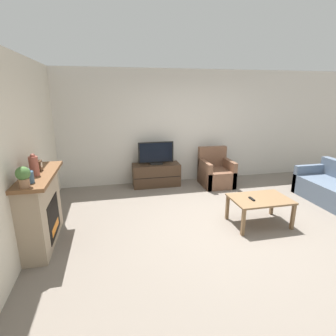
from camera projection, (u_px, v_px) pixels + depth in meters
The scene contains 13 objects.
ground_plane at pixel (228, 223), 4.50m from camera, with size 24.00×24.00×0.00m, color slate.
wall_back at pixel (188, 127), 6.44m from camera, with size 12.00×0.06×2.70m.
wall_left at pixel (17, 156), 3.48m from camera, with size 0.06×12.00×2.70m.
fireplace at pixel (41, 208), 3.78m from camera, with size 0.44×1.35×1.08m.
mantel_vase_left at pixel (28, 176), 3.24m from camera, with size 0.13×0.13×0.19m.
mantel_vase_centre_left at pixel (34, 166), 3.50m from camera, with size 0.12×0.12×0.30m.
mantel_clock at pixel (39, 166), 3.74m from camera, with size 0.08×0.11×0.15m.
potted_plant at pixel (23, 176), 3.06m from camera, with size 0.16×0.16×0.26m.
tv_stand at pixel (156, 175), 6.28m from camera, with size 1.11×0.47×0.53m.
tv at pixel (156, 154), 6.14m from camera, with size 0.83×0.18×0.53m.
armchair at pixel (216, 173), 6.31m from camera, with size 0.70×0.76×0.90m.
coffee_table at pixel (260, 201), 4.37m from camera, with size 0.96×0.65×0.47m.
remote at pixel (252, 199), 4.30m from camera, with size 0.05×0.15×0.02m.
Camera 1 is at (-1.88, -3.74, 2.16)m, focal length 28.00 mm.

